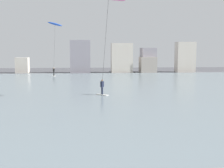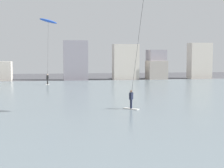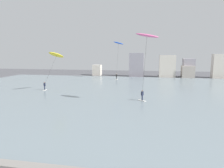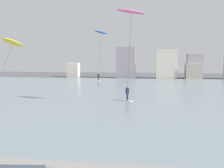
{
  "view_description": "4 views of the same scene",
  "coord_description": "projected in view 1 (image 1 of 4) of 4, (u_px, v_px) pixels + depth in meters",
  "views": [
    {
      "loc": [
        -1.01,
        -3.73,
        4.5
      ],
      "look_at": [
        0.22,
        9.84,
        2.94
      ],
      "focal_mm": 43.58,
      "sensor_mm": 36.0,
      "label": 1
    },
    {
      "loc": [
        -5.5,
        -2.54,
        4.8
      ],
      "look_at": [
        -3.12,
        12.26,
        3.43
      ],
      "focal_mm": 52.16,
      "sensor_mm": 36.0,
      "label": 2
    },
    {
      "loc": [
        1.48,
        -6.13,
        7.29
      ],
      "look_at": [
        -2.68,
        16.39,
        3.82
      ],
      "focal_mm": 32.58,
      "sensor_mm": 36.0,
      "label": 3
    },
    {
      "loc": [
        2.99,
        -6.17,
        5.13
      ],
      "look_at": [
        0.41,
        12.56,
        3.22
      ],
      "focal_mm": 43.95,
      "sensor_mm": 36.0,
      "label": 4
    }
  ],
  "objects": [
    {
      "name": "far_shore_buildings",
      "position": [
        130.0,
        59.0,
        62.57
      ],
      "size": [
        41.05,
        5.3,
        7.36
      ],
      "color": "beige",
      "rests_on": "ground"
    },
    {
      "name": "kitesurfer_pink",
      "position": [
        108.0,
        7.0,
        25.72
      ],
      "size": [
        3.45,
        3.75,
        10.06
      ],
      "color": "silver",
      "rests_on": "water_bay"
    },
    {
      "name": "water_bay",
      "position": [
        96.0,
        89.0,
        34.09
      ],
      "size": [
        84.0,
        52.0,
        0.1
      ],
      "primitive_type": "cube",
      "color": "gray",
      "rests_on": "ground"
    },
    {
      "name": "kitesurfer_blue",
      "position": [
        55.0,
        30.0,
        52.92
      ],
      "size": [
        2.89,
        3.26,
        10.63
      ],
      "color": "silver",
      "rests_on": "water_bay"
    }
  ]
}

